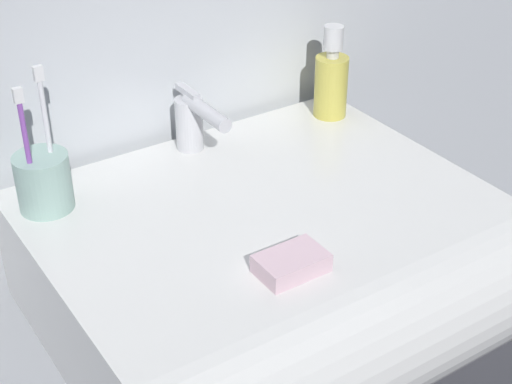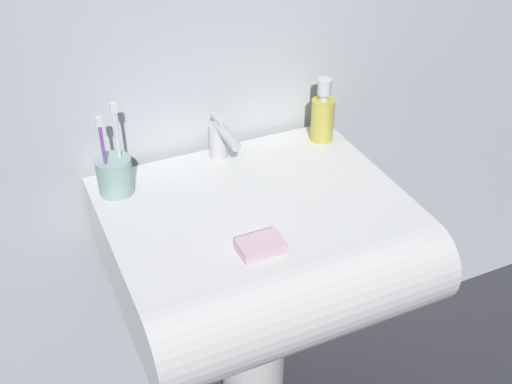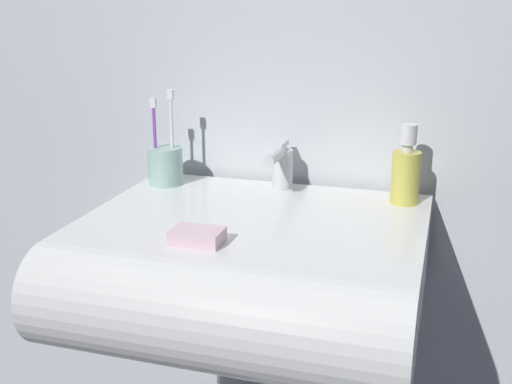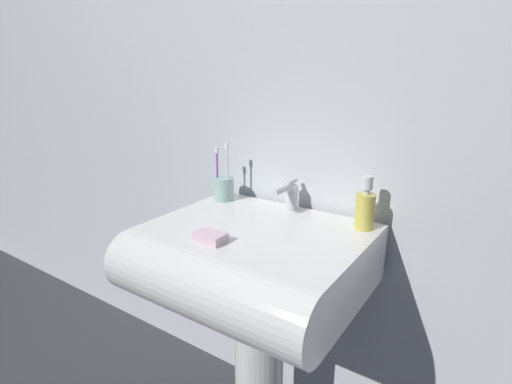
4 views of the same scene
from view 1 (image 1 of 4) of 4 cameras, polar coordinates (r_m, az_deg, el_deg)
The scene contains 5 objects.
sink_basin at distance 1.09m, azimuth 1.89°, elevation -6.02°, with size 0.61×0.54×0.18m.
faucet at distance 1.19m, azimuth -4.75°, elevation 5.20°, with size 0.04×0.14×0.10m.
toothbrush_cup at distance 1.09m, azimuth -15.20°, elevation 0.84°, with size 0.07×0.07×0.20m.
soap_bottle at distance 1.30m, azimuth 5.49°, elevation 8.05°, with size 0.05×0.05×0.16m.
bar_soap at distance 0.95m, azimuth 2.58°, elevation -5.20°, with size 0.08×0.06×0.02m, color silver.
Camera 1 is at (-0.51, -0.77, 1.38)m, focal length 55.00 mm.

